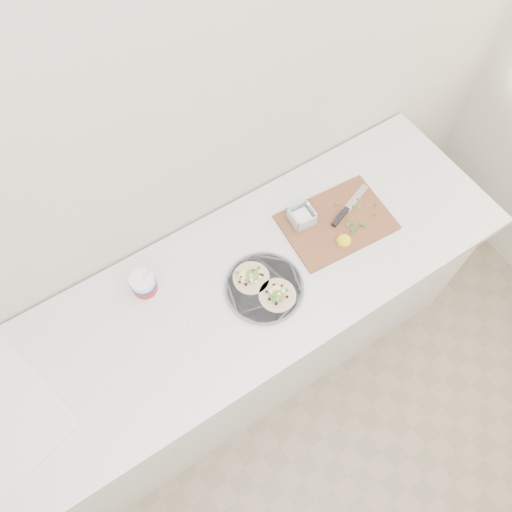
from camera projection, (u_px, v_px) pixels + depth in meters
counter at (206, 348)px, 2.15m from camera, size 2.44×0.66×0.90m
taco_plate at (264, 286)px, 1.77m from camera, size 0.29×0.29×0.04m
tub at (145, 284)px, 1.73m from camera, size 0.09×0.09×0.20m
cutboard at (335, 219)px, 1.91m from camera, size 0.43×0.31×0.06m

